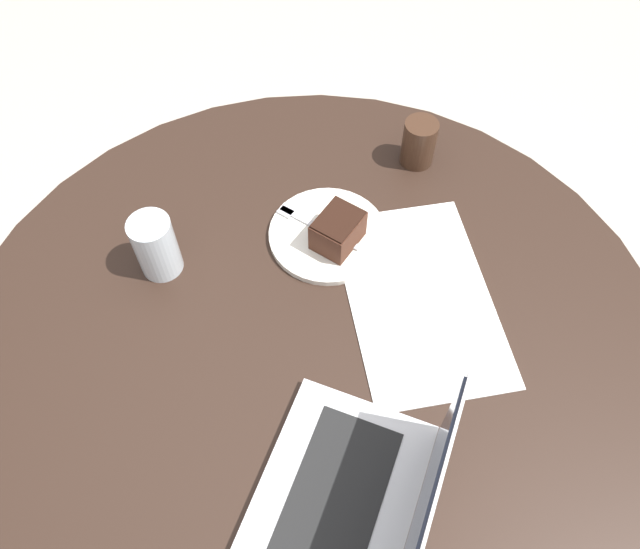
# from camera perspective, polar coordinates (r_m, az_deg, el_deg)

# --- Properties ---
(ground_plane) EXTENTS (12.00, 12.00, 0.00)m
(ground_plane) POSITION_cam_1_polar(r_m,az_deg,el_deg) (1.73, -0.49, -17.60)
(ground_plane) COLOR #B7AD9E
(dining_table) EXTENTS (1.21, 1.21, 0.75)m
(dining_table) POSITION_cam_1_polar(r_m,az_deg,el_deg) (1.17, -0.70, -9.60)
(dining_table) COLOR black
(dining_table) RESTS_ON ground_plane
(paper_document) EXTENTS (0.43, 0.32, 0.00)m
(paper_document) POSITION_cam_1_polar(r_m,az_deg,el_deg) (1.09, 9.06, -2.06)
(paper_document) COLOR white
(paper_document) RESTS_ON dining_table
(plate) EXTENTS (0.22, 0.22, 0.01)m
(plate) POSITION_cam_1_polar(r_m,az_deg,el_deg) (1.15, 0.70, 3.67)
(plate) COLOR silver
(plate) RESTS_ON dining_table
(cake_slice) EXTENTS (0.11, 0.10, 0.06)m
(cake_slice) POSITION_cam_1_polar(r_m,az_deg,el_deg) (1.10, 1.64, 4.08)
(cake_slice) COLOR #472619
(cake_slice) RESTS_ON plate
(fork) EXTENTS (0.11, 0.16, 0.00)m
(fork) POSITION_cam_1_polar(r_m,az_deg,el_deg) (1.15, -0.88, 4.72)
(fork) COLOR silver
(fork) RESTS_ON plate
(coffee_glass) EXTENTS (0.07, 0.07, 0.10)m
(coffee_glass) POSITION_cam_1_polar(r_m,az_deg,el_deg) (1.26, 9.03, 11.83)
(coffee_glass) COLOR #3D2619
(coffee_glass) RESTS_ON dining_table
(water_glass) EXTENTS (0.07, 0.07, 0.12)m
(water_glass) POSITION_cam_1_polar(r_m,az_deg,el_deg) (1.10, -14.78, 2.53)
(water_glass) COLOR silver
(water_glass) RESTS_ON dining_table
(laptop) EXTENTS (0.40, 0.33, 0.23)m
(laptop) POSITION_cam_1_polar(r_m,az_deg,el_deg) (0.90, 3.05, -21.16)
(laptop) COLOR silver
(laptop) RESTS_ON dining_table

